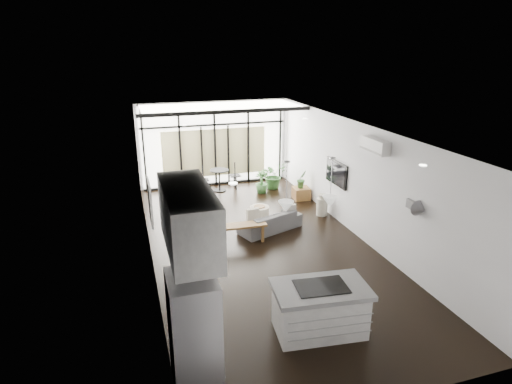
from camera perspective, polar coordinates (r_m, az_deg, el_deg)
floor at (r=10.28m, az=0.50°, el=-7.13°), size 5.00×10.00×0.00m
ceiling at (r=9.38m, az=0.55°, el=8.40°), size 5.00×10.00×0.00m
wall_left at (r=9.33m, az=-14.27°, el=-1.21°), size 0.02×10.00×2.80m
wall_right at (r=10.73m, az=13.35°, el=1.56°), size 0.02×10.00×2.80m
wall_back at (r=14.41m, az=-5.59°, el=6.45°), size 5.00×0.02×2.80m
wall_front at (r=5.67m, az=16.74°, el=-15.59°), size 5.00×0.02×2.80m
glazing at (r=14.29m, az=-5.49°, el=6.35°), size 5.00×0.20×2.80m
skylight at (r=13.20m, az=-4.87°, el=11.35°), size 4.70×1.90×0.06m
neighbour_building at (r=14.43m, az=-5.51°, el=5.24°), size 3.50×0.02×1.60m
island at (r=7.37m, az=8.50°, el=-15.18°), size 1.64×1.08×0.84m
cooktop at (r=7.14m, az=8.68°, el=-12.34°), size 0.89×0.64×0.01m
fridge at (r=6.20m, az=-8.24°, el=-17.91°), size 0.65×0.81×1.67m
appliance_column at (r=6.71m, az=-8.21°, el=-11.70°), size 0.58×0.61×2.26m
upper_cabinets at (r=5.76m, az=-8.99°, el=-3.60°), size 0.62×1.75×0.86m
pendant_left at (r=7.05m, az=4.01°, el=-1.93°), size 0.26×0.26×0.18m
pendant_right at (r=7.36m, az=9.83°, el=-1.25°), size 0.26×0.26×0.18m
sofa at (r=10.96m, az=1.90°, el=-3.51°), size 1.74×1.02×0.65m
console_bench at (r=10.34m, az=-2.54°, el=-5.56°), size 1.44×0.42×0.46m
pouf at (r=11.53m, az=0.47°, el=-2.95°), size 0.64×0.64×0.42m
crate at (r=13.27m, az=6.03°, el=-0.17°), size 0.52×0.52×0.36m
plant_tall at (r=14.14m, az=2.35°, el=1.87°), size 1.01×1.07×0.70m
plant_med at (r=13.73m, az=0.75°, el=0.70°), size 0.65×0.82×0.40m
plant_crate at (r=13.17m, az=6.08°, el=1.08°), size 0.45×0.61×0.24m
milk_can at (r=12.06m, az=8.81°, el=-1.67°), size 0.33×0.33×0.61m
bistro_set at (r=13.91m, az=-4.90°, el=1.55°), size 1.55×0.80×0.71m
tv at (r=11.57m, az=10.68°, el=2.51°), size 0.05×1.10×0.65m
ac_unit at (r=9.74m, az=15.56°, el=6.01°), size 0.22×0.90×0.30m
framed_art at (r=8.81m, az=-13.94°, el=-1.36°), size 0.04×0.70×0.90m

